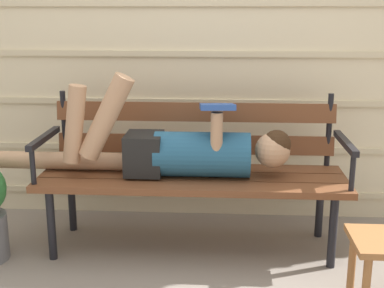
{
  "coord_description": "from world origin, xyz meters",
  "views": [
    {
      "loc": [
        0.17,
        -2.65,
        1.32
      ],
      "look_at": [
        0.0,
        0.1,
        0.61
      ],
      "focal_mm": 49.19,
      "sensor_mm": 36.0,
      "label": 1
    }
  ],
  "objects": [
    {
      "name": "reclining_person",
      "position": [
        -0.1,
        0.1,
        0.58
      ],
      "size": [
        1.73,
        0.27,
        0.57
      ],
      "color": "#23567A"
    },
    {
      "name": "house_siding",
      "position": [
        0.0,
        0.63,
        1.2
      ],
      "size": [
        4.59,
        0.08,
        2.4
      ],
      "color": "beige",
      "rests_on": "ground"
    },
    {
      "name": "ground_plane",
      "position": [
        0.0,
        0.0,
        0.0
      ],
      "size": [
        12.0,
        12.0,
        0.0
      ],
      "primitive_type": "plane",
      "color": "gray"
    },
    {
      "name": "park_bench",
      "position": [
        0.0,
        0.17,
        0.47
      ],
      "size": [
        1.69,
        0.51,
        0.85
      ],
      "color": "brown",
      "rests_on": "ground"
    }
  ]
}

